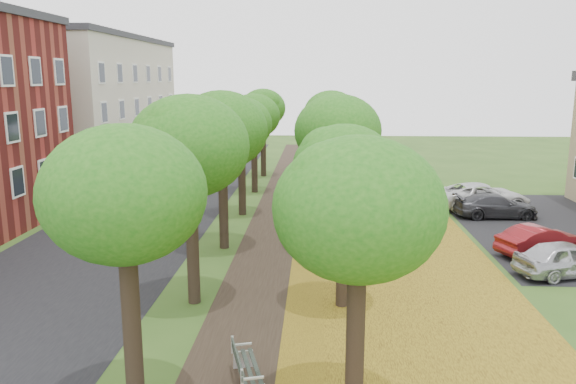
# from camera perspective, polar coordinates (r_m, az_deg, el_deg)

# --- Properties ---
(street_asphalt) EXTENTS (8.00, 70.00, 0.01)m
(street_asphalt) POSITION_cam_1_polar(r_m,az_deg,el_deg) (28.58, -16.05, -3.50)
(street_asphalt) COLOR black
(street_asphalt) RESTS_ON ground
(footpath) EXTENTS (3.20, 70.00, 0.01)m
(footpath) POSITION_cam_1_polar(r_m,az_deg,el_deg) (27.10, -0.84, -3.86)
(footpath) COLOR black
(footpath) RESTS_ON ground
(leaf_verge) EXTENTS (7.50, 70.00, 0.01)m
(leaf_verge) POSITION_cam_1_polar(r_m,az_deg,el_deg) (27.24, 9.74, -3.94)
(leaf_verge) COLOR #A6891E
(leaf_verge) RESTS_ON ground
(parking_lot) EXTENTS (9.00, 16.00, 0.01)m
(parking_lot) POSITION_cam_1_polar(r_m,az_deg,el_deg) (30.38, 25.67, -3.33)
(parking_lot) COLOR black
(parking_lot) RESTS_ON ground
(tree_row_west) EXTENTS (3.54, 33.54, 6.29)m
(tree_row_west) POSITION_cam_1_polar(r_m,az_deg,el_deg) (26.48, -5.66, 6.15)
(tree_row_west) COLOR black
(tree_row_west) RESTS_ON ground
(tree_row_east) EXTENTS (3.54, 33.54, 6.29)m
(tree_row_east) POSITION_cam_1_polar(r_m,az_deg,el_deg) (26.20, 4.84, 6.11)
(tree_row_east) COLOR black
(tree_row_east) RESTS_ON ground
(building_cream) EXTENTS (10.30, 20.30, 10.40)m
(building_cream) POSITION_cam_1_polar(r_m,az_deg,el_deg) (47.93, -20.30, 8.47)
(building_cream) COLOR beige
(building_cream) RESTS_ON ground
(bench) EXTENTS (1.00, 1.89, 0.86)m
(bench) POSITION_cam_1_polar(r_m,az_deg,el_deg) (13.99, -4.34, -17.38)
(bench) COLOR #242D27
(bench) RESTS_ON ground
(car_silver) EXTENTS (4.17, 2.58, 1.32)m
(car_silver) POSITION_cam_1_polar(r_m,az_deg,el_deg) (23.21, 26.47, -6.07)
(car_silver) COLOR #BABABF
(car_silver) RESTS_ON ground
(car_red) EXTENTS (3.97, 2.71, 1.24)m
(car_red) POSITION_cam_1_polar(r_m,az_deg,el_deg) (25.41, 24.28, -4.52)
(car_red) COLOR maroon
(car_red) RESTS_ON ground
(car_grey) EXTENTS (4.31, 1.93, 1.23)m
(car_grey) POSITION_cam_1_polar(r_m,az_deg,el_deg) (31.29, 20.36, -1.34)
(car_grey) COLOR #2D2E32
(car_grey) RESTS_ON ground
(car_white) EXTENTS (5.44, 3.10, 1.43)m
(car_white) POSITION_cam_1_polar(r_m,az_deg,el_deg) (33.12, 19.12, -0.39)
(car_white) COLOR silver
(car_white) RESTS_ON ground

